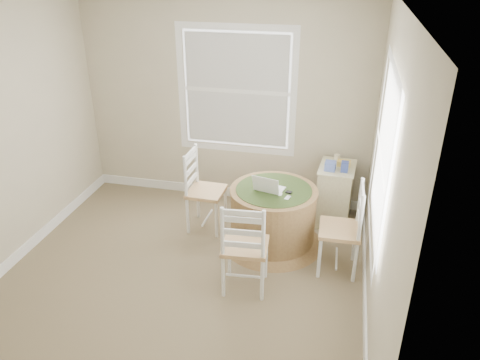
% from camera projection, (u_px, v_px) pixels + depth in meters
% --- Properties ---
extents(room, '(3.64, 3.64, 2.64)m').
position_uv_depth(room, '(198.00, 154.00, 4.25)').
color(room, '#7F6C51').
rests_on(room, ground).
extents(round_table, '(1.13, 1.13, 0.68)m').
position_uv_depth(round_table, '(273.00, 214.00, 5.12)').
color(round_table, olive).
rests_on(round_table, ground).
extents(chair_left, '(0.41, 0.43, 0.95)m').
position_uv_depth(chair_left, '(206.00, 191.00, 5.37)').
color(chair_left, white).
rests_on(chair_left, ground).
extents(chair_near, '(0.45, 0.43, 0.95)m').
position_uv_depth(chair_near, '(245.00, 246.00, 4.39)').
color(chair_near, white).
rests_on(chair_near, ground).
extents(chair_right, '(0.41, 0.43, 0.95)m').
position_uv_depth(chair_right, '(340.00, 229.00, 4.65)').
color(chair_right, white).
rests_on(chair_right, ground).
extents(laptop, '(0.34, 0.32, 0.21)m').
position_uv_depth(laptop, '(269.00, 188.00, 4.96)').
color(laptop, white).
rests_on(laptop, round_table).
extents(mouse, '(0.07, 0.10, 0.03)m').
position_uv_depth(mouse, '(280.00, 194.00, 4.88)').
color(mouse, white).
rests_on(mouse, round_table).
extents(phone, '(0.07, 0.10, 0.02)m').
position_uv_depth(phone, '(288.00, 198.00, 4.81)').
color(phone, '#B7BABF').
rests_on(phone, round_table).
extents(keys, '(0.07, 0.06, 0.02)m').
position_uv_depth(keys, '(289.00, 193.00, 4.91)').
color(keys, black).
rests_on(keys, round_table).
extents(corner_chest, '(0.44, 0.57, 0.72)m').
position_uv_depth(corner_chest, '(335.00, 194.00, 5.56)').
color(corner_chest, beige).
rests_on(corner_chest, ground).
extents(tissue_box, '(0.13, 0.13, 0.10)m').
position_uv_depth(tissue_box, '(331.00, 166.00, 5.30)').
color(tissue_box, '#5972CD').
rests_on(tissue_box, corner_chest).
extents(box_yellow, '(0.16, 0.11, 0.06)m').
position_uv_depth(box_yellow, '(343.00, 163.00, 5.40)').
color(box_yellow, '#ECC353').
rests_on(box_yellow, corner_chest).
extents(box_blue, '(0.09, 0.09, 0.12)m').
position_uv_depth(box_blue, '(344.00, 166.00, 5.26)').
color(box_blue, '#364AA3').
rests_on(box_blue, corner_chest).
extents(cup_cream, '(0.07, 0.07, 0.09)m').
position_uv_depth(cup_cream, '(337.00, 159.00, 5.49)').
color(cup_cream, beige).
rests_on(cup_cream, corner_chest).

